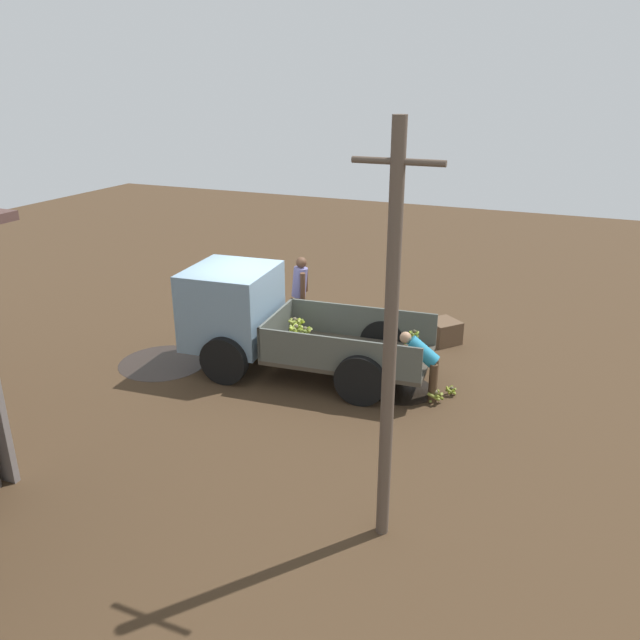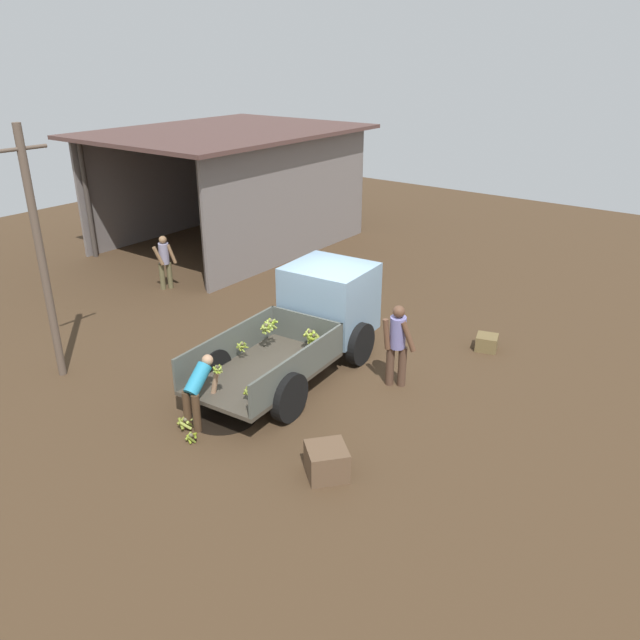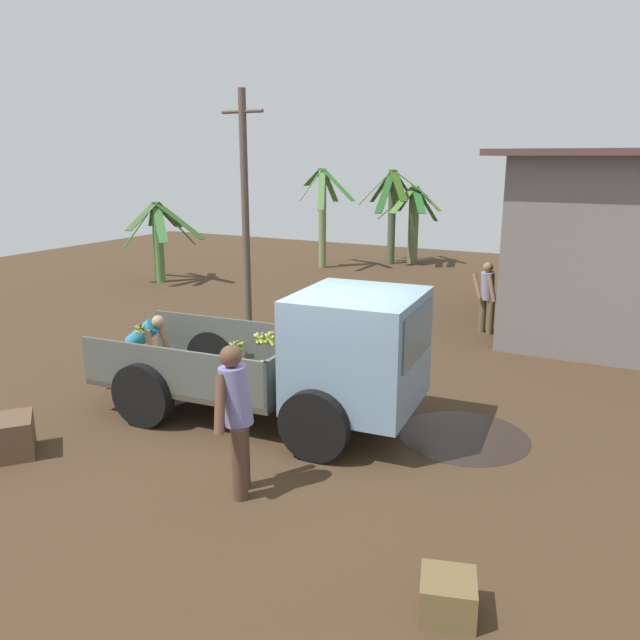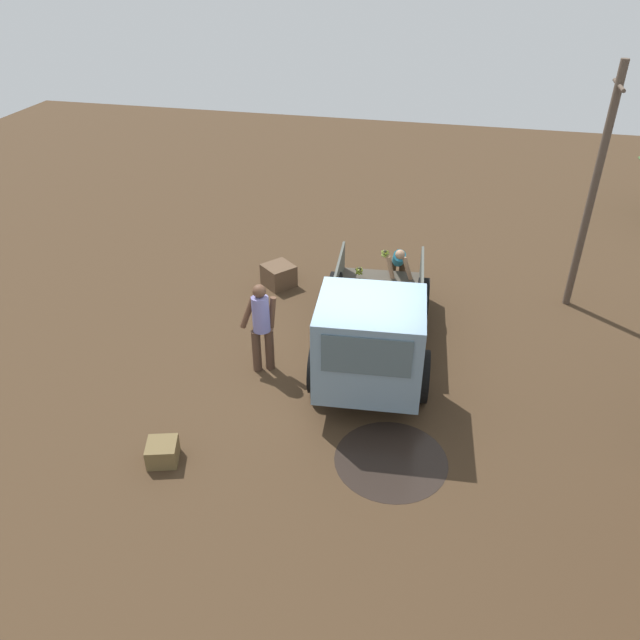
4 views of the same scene
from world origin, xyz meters
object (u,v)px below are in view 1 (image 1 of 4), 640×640
Objects in this scene: cargo_truck at (255,316)px; wooden_crate_1 at (218,299)px; banana_bunch_on_ground_0 at (435,395)px; wooden_crate_0 at (443,332)px; banana_bunch_on_ground_1 at (451,390)px; utility_pole at (390,343)px; person_foreground_visitor at (300,291)px; person_worker_loading at (423,360)px.

wooden_crate_1 is at bearing -51.78° from cargo_truck.
wooden_crate_0 reaches higher than banana_bunch_on_ground_0.
banana_bunch_on_ground_1 is at bearing -118.62° from banana_bunch_on_ground_0.
utility_pole is 6.78m from wooden_crate_0.
banana_bunch_on_ground_0 is 1.27× the size of banana_bunch_on_ground_1.
utility_pole reaches higher than cargo_truck.
person_foreground_visitor is at bearing -30.75° from banana_bunch_on_ground_0.
utility_pole reaches higher than wooden_crate_0.
wooden_crate_1 is (6.23, -2.92, 0.03)m from banana_bunch_on_ground_0.
person_foreground_visitor is at bearing 163.41° from wooden_crate_1.
wooden_crate_1 is at bearing -34.26° from person_worker_loading.
person_foreground_visitor reaches higher than banana_bunch_on_ground_1.
person_foreground_visitor reaches higher than person_worker_loading.
person_worker_loading is 2.00× the size of wooden_crate_0.
utility_pole reaches higher than person_foreground_visitor.
utility_pole reaches higher than banana_bunch_on_ground_0.
person_foreground_visitor is (-0.05, -1.99, -0.08)m from cargo_truck.
utility_pole is 4.13m from person_worker_loading.
cargo_truck is 20.36× the size of banana_bunch_on_ground_1.
banana_bunch_on_ground_1 is 0.52× the size of wooden_crate_1.
utility_pole reaches higher than banana_bunch_on_ground_1.
banana_bunch_on_ground_0 is (0.16, -3.59, -2.44)m from utility_pole.
person_foreground_visitor reaches higher than wooden_crate_0.
person_worker_loading is 0.66m from banana_bunch_on_ground_0.
banana_bunch_on_ground_1 is 6.92m from wooden_crate_1.
banana_bunch_on_ground_0 is at bearing 99.98° from wooden_crate_0.
person_foreground_visitor is 4.26m from banana_bunch_on_ground_0.
utility_pole is (-3.80, 3.74, 1.54)m from cargo_truck.
utility_pole is 8.06× the size of wooden_crate_0.
cargo_truck reaches higher than banana_bunch_on_ground_0.
person_foreground_visitor is 2.80× the size of wooden_crate_0.
banana_bunch_on_ground_1 is at bearing 158.40° from wooden_crate_1.
utility_pole is at bearing 92.53° from banana_bunch_on_ground_0.
banana_bunch_on_ground_1 is at bearing -157.01° from person_worker_loading.
wooden_crate_0 is 1.36× the size of wooden_crate_1.
utility_pole is 10.98× the size of wooden_crate_1.
person_worker_loading is 5.23× the size of banana_bunch_on_ground_1.
cargo_truck is 3.89m from wooden_crate_1.
person_foreground_visitor is 7.34× the size of banana_bunch_on_ground_1.
wooden_crate_0 is (0.48, -2.75, 0.11)m from banana_bunch_on_ground_0.
cargo_truck is at bearing -44.56° from utility_pole.
banana_bunch_on_ground_1 is (-3.85, -0.23, -0.94)m from cargo_truck.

